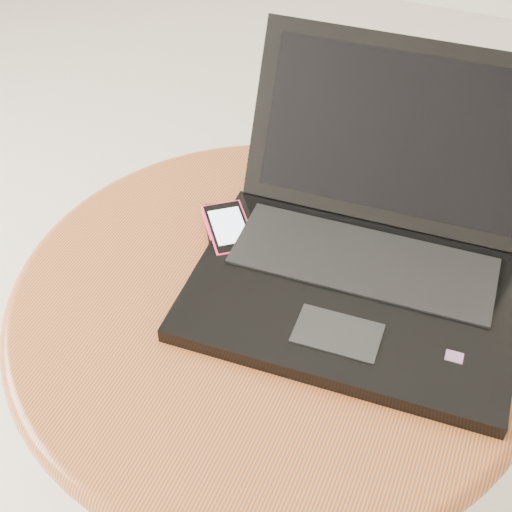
% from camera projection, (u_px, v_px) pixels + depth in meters
% --- Properties ---
extents(table, '(0.68, 0.68, 0.54)m').
position_uv_depth(table, '(271.00, 352.00, 0.99)').
color(table, '#4E2C11').
rests_on(table, ground).
extents(laptop, '(0.42, 0.41, 0.24)m').
position_uv_depth(laptop, '(365.00, 247.00, 0.91)').
color(laptop, black).
rests_on(laptop, table).
extents(phone_black, '(0.12, 0.13, 0.01)m').
position_uv_depth(phone_black, '(230.00, 233.00, 0.99)').
color(phone_black, black).
rests_on(phone_black, table).
extents(phone_pink, '(0.11, 0.12, 0.01)m').
position_uv_depth(phone_pink, '(229.00, 229.00, 0.98)').
color(phone_pink, '#DF2959').
rests_on(phone_pink, phone_black).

